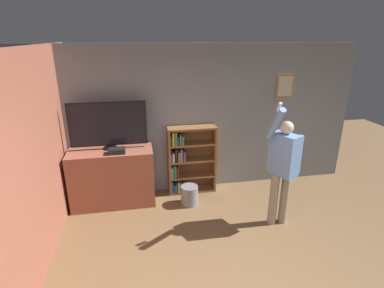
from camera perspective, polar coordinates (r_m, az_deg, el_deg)
wall_back at (r=5.51m, az=-0.35°, el=4.61°), size 6.37×0.09×2.70m
wall_side_brick at (r=4.11m, az=-27.94°, el=-3.35°), size 0.06×4.76×2.70m
tv_ledge at (r=5.39m, az=-14.86°, el=-6.18°), size 1.40×0.57×1.00m
television at (r=5.16m, az=-15.69°, el=3.52°), size 1.26×0.22×0.81m
game_console at (r=5.04m, az=-14.13°, el=-1.27°), size 0.27×0.17×0.09m
bookshelf at (r=5.56m, az=-0.94°, el=-3.11°), size 0.88×0.28×1.27m
person at (r=4.65m, az=16.93°, el=-3.70°), size 0.57×0.56×2.00m
waste_bin at (r=5.33m, az=-0.49°, el=-9.71°), size 0.30×0.30×0.34m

